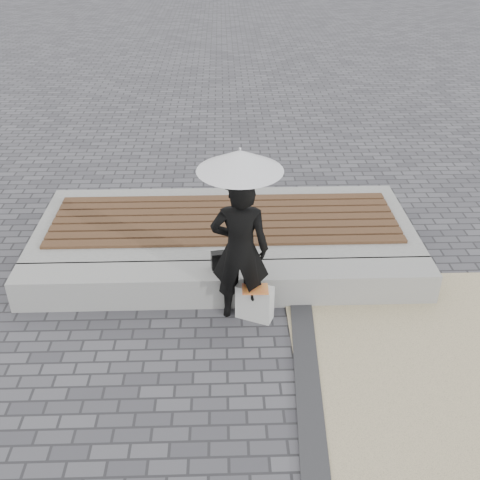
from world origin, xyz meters
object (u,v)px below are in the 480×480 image
object	(u,v)px
parasol	(240,160)
handbag	(224,260)
woman	(240,250)
canvas_tote	(255,302)
seating_ledge	(226,284)

from	to	relation	value
parasol	handbag	bearing A→B (deg)	114.85
woman	parasol	distance (m)	1.05
handbag	canvas_tote	xyz separation A→B (m)	(0.34, -0.45, -0.29)
seating_ledge	parasol	xyz separation A→B (m)	(0.16, -0.32, 1.72)
parasol	canvas_tote	distance (m)	1.71
seating_ledge	woman	bearing A→B (deg)	-63.67
seating_ledge	canvas_tote	distance (m)	0.51
woman	parasol	world-z (taller)	parasol
handbag	canvas_tote	distance (m)	0.63
seating_ledge	parasol	world-z (taller)	parasol
canvas_tote	handbag	bearing A→B (deg)	151.04
parasol	canvas_tote	bearing A→B (deg)	-23.17
seating_ledge	parasol	bearing A→B (deg)	-63.67
parasol	handbag	size ratio (longest dim) A/B	3.70
woman	handbag	world-z (taller)	woman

